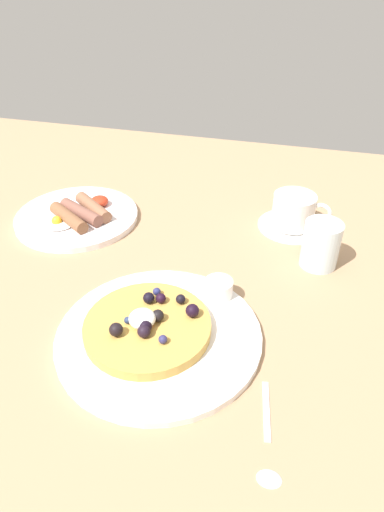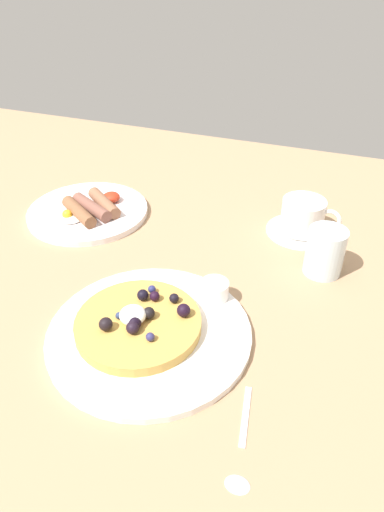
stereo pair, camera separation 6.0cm
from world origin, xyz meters
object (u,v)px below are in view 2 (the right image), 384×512
at_px(coffee_saucer, 300,230).
at_px(teaspoon, 241,457).
at_px(coffee_cup, 304,215).
at_px(water_glass, 325,252).
at_px(pancake_plate, 149,333).
at_px(syrup_ramekin, 214,290).
at_px(breakfast_plate, 88,212).

distance_m(coffee_saucer, teaspoon, 0.50).
bearing_deg(coffee_cup, coffee_saucer, 174.09).
relative_size(coffee_saucer, teaspoon, 0.95).
bearing_deg(coffee_cup, teaspoon, -88.49).
height_order(coffee_saucer, teaspoon, same).
bearing_deg(water_glass, coffee_saucer, 115.60).
xyz_separation_m(pancake_plate, water_glass, (0.22, 0.25, 0.04)).
bearing_deg(syrup_ramekin, pancake_plate, -122.27).
height_order(coffee_saucer, coffee_cup, coffee_cup).
bearing_deg(teaspoon, pancake_plate, 141.67).
xyz_separation_m(coffee_saucer, water_glass, (0.06, -0.12, 0.04)).
bearing_deg(coffee_cup, water_glass, -65.02).
distance_m(syrup_ramekin, coffee_cup, 0.28).
xyz_separation_m(syrup_ramekin, teaspoon, (0.11, -0.24, -0.02)).
bearing_deg(pancake_plate, teaspoon, -38.33).
bearing_deg(water_glass, teaspoon, -96.03).
relative_size(pancake_plate, breakfast_plate, 1.20).
bearing_deg(pancake_plate, syrup_ramekin, 57.73).
distance_m(pancake_plate, teaspoon, 0.23).
relative_size(syrup_ramekin, teaspoon, 0.32).
bearing_deg(pancake_plate, coffee_saucer, 66.03).
height_order(coffee_cup, water_glass, water_glass).
xyz_separation_m(pancake_plate, teaspoon, (0.18, -0.14, -0.00)).
relative_size(teaspoon, water_glass, 1.68).
distance_m(pancake_plate, breakfast_plate, 0.39).
distance_m(breakfast_plate, coffee_saucer, 0.44).
bearing_deg(coffee_saucer, teaspoon, -88.30).
xyz_separation_m(pancake_plate, breakfast_plate, (-0.27, 0.28, 0.00)).
distance_m(pancake_plate, water_glass, 0.33).
xyz_separation_m(breakfast_plate, teaspoon, (0.45, -0.42, -0.00)).
bearing_deg(breakfast_plate, pancake_plate, -46.12).
relative_size(pancake_plate, coffee_cup, 2.60).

